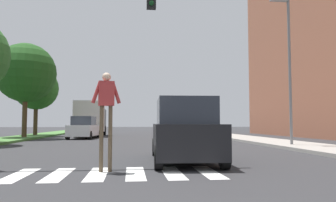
% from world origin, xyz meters
% --- Properties ---
extents(ground_plane, '(140.00, 140.00, 0.00)m').
position_xyz_m(ground_plane, '(0.00, 30.00, 0.00)').
color(ground_plane, '#2D2D30').
extents(crosswalk, '(4.95, 2.20, 0.01)m').
position_xyz_m(crosswalk, '(0.00, 7.11, 0.00)').
color(crosswalk, silver).
rests_on(crosswalk, ground_plane).
extents(median_strip, '(2.76, 64.00, 0.15)m').
position_xyz_m(median_strip, '(-8.04, 28.00, 0.07)').
color(median_strip, '#477A38').
rests_on(median_strip, ground_plane).
extents(tree_far, '(4.55, 4.55, 7.21)m').
position_xyz_m(tree_far, '(-7.73, 25.11, 5.07)').
color(tree_far, '#4C3823').
rests_on(tree_far, median_strip).
extents(tree_distant, '(3.89, 3.89, 6.15)m').
position_xyz_m(tree_distant, '(-8.16, 29.55, 4.34)').
color(tree_distant, '#4C3823').
rests_on(tree_distant, median_strip).
extents(sidewalk_right, '(3.00, 64.00, 0.15)m').
position_xyz_m(sidewalk_right, '(8.86, 28.00, 0.07)').
color(sidewalk_right, '#9E9991').
rests_on(sidewalk_right, ground_plane).
extents(street_lamp_right, '(1.02, 0.24, 7.50)m').
position_xyz_m(street_lamp_right, '(8.26, 14.70, 4.59)').
color(street_lamp_right, slate).
rests_on(street_lamp_right, sidewalk_right).
extents(pedestrian_performer, '(0.75, 0.31, 2.49)m').
position_xyz_m(pedestrian_performer, '(-0.29, 7.43, 1.66)').
color(pedestrian_performer, brown).
rests_on(pedestrian_performer, ground_plane).
extents(suv_crossing, '(2.19, 4.69, 1.97)m').
position_xyz_m(suv_crossing, '(2.02, 9.36, 0.93)').
color(suv_crossing, black).
rests_on(suv_crossing, ground_plane).
extents(sedan_midblock, '(2.17, 4.61, 1.73)m').
position_xyz_m(sedan_midblock, '(-3.27, 25.25, 0.80)').
color(sedan_midblock, silver).
rests_on(sedan_midblock, ground_plane).
extents(truck_box_delivery, '(2.40, 6.20, 3.10)m').
position_xyz_m(truck_box_delivery, '(-3.31, 29.81, 1.63)').
color(truck_box_delivery, '#474C51').
rests_on(truck_box_delivery, ground_plane).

